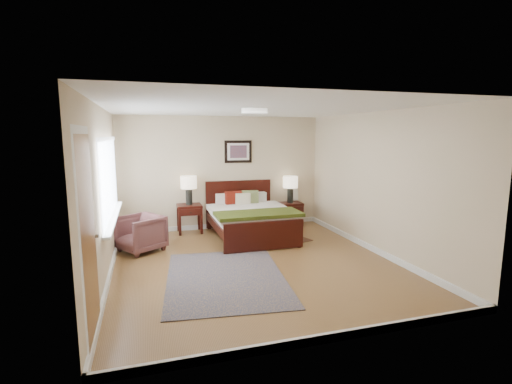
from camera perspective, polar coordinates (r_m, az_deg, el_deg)
floor at (r=6.22m, az=-0.22°, el=-10.86°), size 5.00×5.00×0.00m
back_wall at (r=8.33m, az=-5.12°, el=2.95°), size 4.50×0.04×2.50m
front_wall at (r=3.63m, az=11.09°, el=-4.78°), size 4.50×0.04×2.50m
left_wall at (r=5.71m, az=-22.42°, el=-0.36°), size 0.04×5.00×2.50m
right_wall at (r=6.90m, az=18.00°, el=1.34°), size 0.04×5.00×2.50m
ceiling at (r=5.87m, az=-0.23°, el=12.77°), size 4.50×5.00×0.02m
window at (r=6.38m, az=-21.41°, el=1.74°), size 0.11×2.72×1.32m
door at (r=4.04m, az=-24.37°, el=-6.64°), size 0.06×1.00×2.18m
ceil_fixture at (r=5.87m, az=-0.23°, el=12.43°), size 0.44×0.44×0.08m
bed at (r=7.61m, az=-1.00°, el=-3.40°), size 1.62×1.95×1.05m
wall_art at (r=8.34m, az=-2.76°, el=6.22°), size 0.62×0.05×0.50m
nightstand_left at (r=8.08m, az=-10.20°, el=-2.81°), size 0.51×0.46×0.61m
nightstand_right at (r=8.68m, az=5.28°, el=-2.95°), size 0.54×0.40×0.53m
lamp_left at (r=8.00m, az=-10.32°, el=1.10°), size 0.34×0.34×0.61m
lamp_right at (r=8.59m, az=5.31°, el=1.18°), size 0.34×0.34×0.61m
armchair at (r=7.05m, az=-17.39°, el=-6.10°), size 0.99×0.99×0.66m
rug_persian at (r=5.64m, az=-4.67°, el=-12.95°), size 1.97×2.58×0.01m
rug_navy at (r=7.74m, az=3.29°, el=-6.87°), size 1.18×1.45×0.01m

